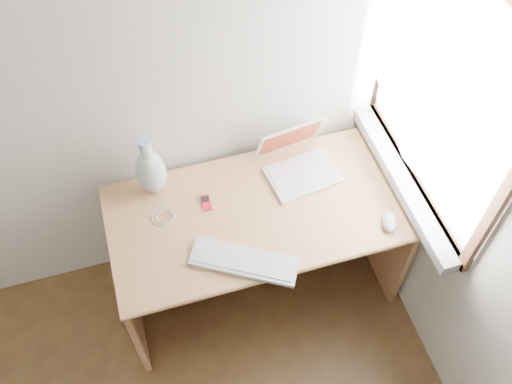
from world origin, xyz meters
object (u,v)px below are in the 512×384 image
object	(u,v)px
laptop	(300,162)
external_keyboard	(244,261)
desk	(253,221)
vase	(151,171)

from	to	relation	value
laptop	external_keyboard	bearing A→B (deg)	-141.56
desk	laptop	xyz separation A→B (m)	(0.26, 0.09, 0.25)
desk	vase	size ratio (longest dim) A/B	3.93
desk	external_keyboard	distance (m)	0.41
desk	laptop	bearing A→B (deg)	18.84
desk	external_keyboard	bearing A→B (deg)	-112.43
laptop	desk	bearing A→B (deg)	-169.09
vase	external_keyboard	bearing A→B (deg)	-59.45
desk	laptop	size ratio (longest dim) A/B	3.83
external_keyboard	vase	xyz separation A→B (m)	(-0.29, 0.49, 0.13)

